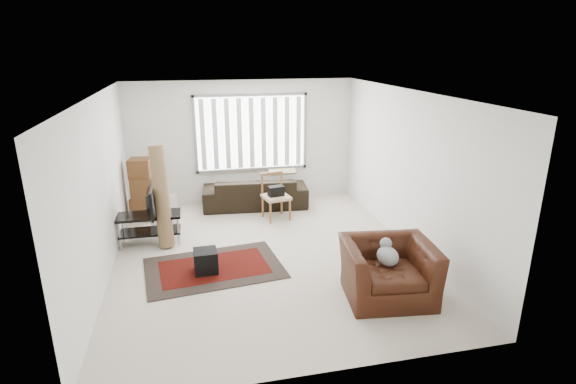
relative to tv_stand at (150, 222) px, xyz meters
name	(u,v)px	position (x,y,z in m)	size (l,w,h in m)	color
room	(262,147)	(1.98, -0.43, 1.36)	(6.00, 6.02, 2.71)	beige
persian_rug	(214,268)	(1.04, -1.24, -0.39)	(2.27, 1.65, 0.02)	black
tv_stand	(150,222)	(0.00, 0.00, 0.00)	(1.10, 0.49, 0.55)	black
tv	(147,201)	(0.00, 0.00, 0.41)	(0.89, 0.12, 0.51)	black
subwoofer	(206,261)	(0.91, -1.34, -0.20)	(0.36, 0.36, 0.36)	black
moving_boxes	(144,191)	(-0.18, 1.28, 0.19)	(0.58, 0.54, 1.26)	brown
white_flatpack	(164,214)	(0.23, 0.55, -0.06)	(0.53, 0.08, 0.67)	silver
rolled_rug	(162,197)	(0.25, -0.11, 0.50)	(0.27, 0.27, 1.77)	olive
sofa	(255,188)	(2.13, 1.51, 0.04)	(2.25, 0.97, 0.87)	black
side_chair	(276,194)	(2.43, 0.70, 0.12)	(0.59, 0.59, 0.94)	tan
armchair	(388,267)	(3.38, -2.61, 0.06)	(1.35, 1.21, 0.91)	#36160B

